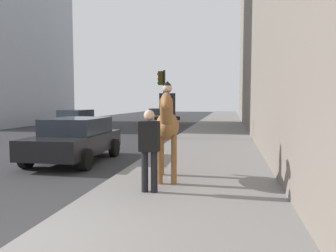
{
  "coord_description": "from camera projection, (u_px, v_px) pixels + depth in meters",
  "views": [
    {
      "loc": [
        -3.63,
        -2.85,
        1.99
      ],
      "look_at": [
        4.0,
        -1.4,
        1.4
      ],
      "focal_mm": 34.62,
      "sensor_mm": 36.0,
      "label": 1
    }
  ],
  "objects": [
    {
      "name": "car_mid_lane",
      "position": [
        75.0,
        139.0,
        10.7
      ],
      "size": [
        4.03,
        2.16,
        1.44
      ],
      "rotation": [
        0.0,
        0.0,
        3.16
      ],
      "color": "black",
      "rests_on": "ground"
    },
    {
      "name": "pedestrian_greeting",
      "position": [
        149.0,
        145.0,
        6.62
      ],
      "size": [
        0.27,
        0.4,
        1.7
      ],
      "rotation": [
        0.0,
        0.0,
        -0.02
      ],
      "color": "black",
      "rests_on": "sidewalk_slab"
    },
    {
      "name": "traffic_light_near_curb",
      "position": [
        162.0,
        93.0,
        16.51
      ],
      "size": [
        0.2,
        0.44,
        3.58
      ],
      "color": "black",
      "rests_on": "ground"
    },
    {
      "name": "mounted_horse_near",
      "position": [
        167.0,
        124.0,
        7.63
      ],
      "size": [
        2.14,
        0.8,
        2.35
      ],
      "rotation": [
        0.0,
        0.0,
        3.31
      ],
      "color": "brown",
      "rests_on": "sidewalk_slab"
    },
    {
      "name": "car_far_lane",
      "position": [
        75.0,
        120.0,
        21.47
      ],
      "size": [
        4.02,
        2.04,
        1.44
      ],
      "rotation": [
        0.0,
        0.0,
        3.13
      ],
      "color": "silver",
      "rests_on": "ground"
    },
    {
      "name": "car_near_lane",
      "position": [
        161.0,
        116.0,
        26.66
      ],
      "size": [
        4.11,
        2.15,
        1.44
      ],
      "rotation": [
        0.0,
        0.0,
        0.05
      ],
      "color": "#B7BABF",
      "rests_on": "ground"
    }
  ]
}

